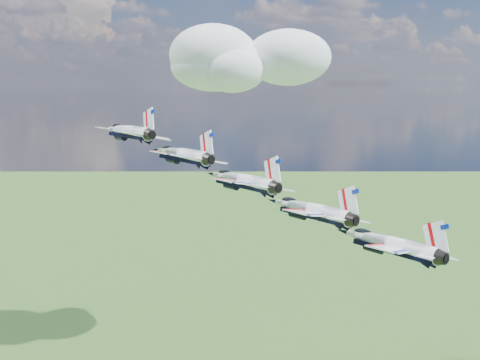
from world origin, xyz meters
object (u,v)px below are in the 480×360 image
object	(u,v)px
jet_1	(180,154)
jet_3	(308,209)
jet_4	(386,243)
jet_2	(240,180)
jet_0	(127,131)

from	to	relation	value
jet_1	jet_3	xyz separation A→B (m)	(14.85, -15.35, -6.00)
jet_4	jet_3	bearing A→B (deg)	109.45
jet_1	jet_3	bearing A→B (deg)	-70.55
jet_2	jet_4	bearing A→B (deg)	-70.55
jet_3	jet_4	bearing A→B (deg)	-70.55
jet_3	jet_2	bearing A→B (deg)	109.45
jet_3	jet_0	bearing A→B (deg)	109.45
jet_4	jet_1	bearing A→B (deg)	109.45
jet_1	jet_2	bearing A→B (deg)	-70.55
jet_0	jet_4	world-z (taller)	jet_0
jet_0	jet_2	size ratio (longest dim) A/B	1.00
jet_0	jet_1	world-z (taller)	jet_0
jet_1	jet_4	distance (m)	33.28
jet_0	jet_4	size ratio (longest dim) A/B	1.00
jet_0	jet_3	distance (m)	33.28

